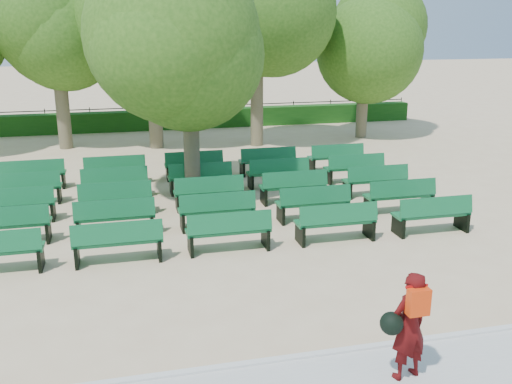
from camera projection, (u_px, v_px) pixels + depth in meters
The scene contains 8 objects.
ground at pixel (196, 227), 14.24m from camera, with size 120.00×120.00×0.00m, color #D0B28A.
curb at pixel (253, 364), 8.40m from camera, with size 30.00×0.12×0.10m, color silver.
hedge at pixel (155, 120), 27.15m from camera, with size 26.00×0.70×0.90m, color #184B13.
fence at pixel (155, 128), 27.65m from camera, with size 26.00×0.10×1.02m, color black, non-canonical shape.
tree_line at pixel (163, 146), 23.55m from camera, with size 21.80×6.80×7.04m, color #37651B, non-canonical shape.
bench_array at pixel (209, 204), 15.66m from camera, with size 1.87×0.59×1.18m.
tree_among at pixel (188, 37), 15.56m from camera, with size 4.80×4.80×6.69m.
person at pixel (408, 325), 7.85m from camera, with size 0.79×0.51×1.60m.
Camera 1 is at (-1.69, -13.38, 4.88)m, focal length 40.00 mm.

